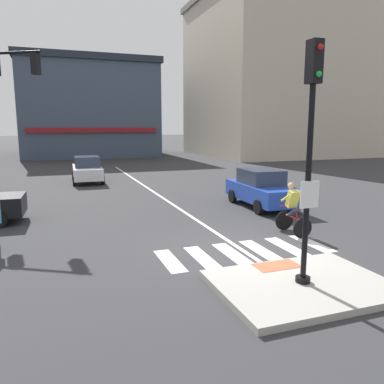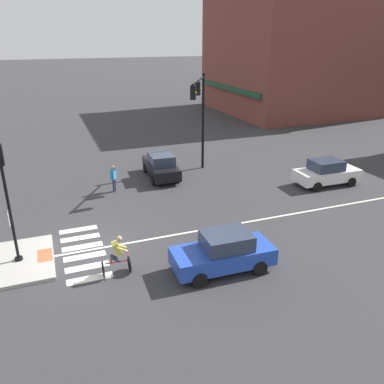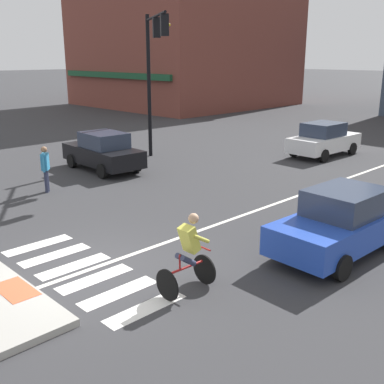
{
  "view_description": "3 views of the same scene",
  "coord_description": "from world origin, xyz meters",
  "px_view_note": "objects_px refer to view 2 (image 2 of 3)",
  "views": [
    {
      "loc": [
        -4.89,
        -9.23,
        3.48
      ],
      "look_at": [
        0.26,
        5.12,
        0.84
      ],
      "focal_mm": 35.47,
      "sensor_mm": 36.0,
      "label": 1
    },
    {
      "loc": [
        15.94,
        -0.98,
        8.98
      ],
      "look_at": [
        -1.13,
        5.48,
        1.63
      ],
      "focal_mm": 36.86,
      "sensor_mm": 36.0,
      "label": 2
    },
    {
      "loc": [
        8.73,
        -5.15,
        4.75
      ],
      "look_at": [
        -0.39,
        3.72,
        1.06
      ],
      "focal_mm": 44.0,
      "sensor_mm": 36.0,
      "label": 3
    }
  ],
  "objects_px": {
    "signal_pole": "(6,194)",
    "car_blue_eastbound_mid": "(224,252)",
    "car_white_westbound_distant": "(327,173)",
    "cyclist": "(117,255)",
    "traffic_light_mast": "(200,108)",
    "car_black_cross_left": "(161,166)",
    "pedestrian_at_curb_left": "(114,176)"
  },
  "relations": [
    {
      "from": "signal_pole",
      "to": "car_black_cross_left",
      "type": "bearing_deg",
      "value": 133.09
    },
    {
      "from": "traffic_light_mast",
      "to": "car_black_cross_left",
      "type": "distance_m",
      "value": 4.59
    },
    {
      "from": "traffic_light_mast",
      "to": "pedestrian_at_curb_left",
      "type": "relative_size",
      "value": 3.93
    },
    {
      "from": "signal_pole",
      "to": "pedestrian_at_curb_left",
      "type": "bearing_deg",
      "value": 141.76
    },
    {
      "from": "signal_pole",
      "to": "traffic_light_mast",
      "type": "distance_m",
      "value": 13.86
    },
    {
      "from": "signal_pole",
      "to": "car_white_westbound_distant",
      "type": "distance_m",
      "value": 18.49
    },
    {
      "from": "traffic_light_mast",
      "to": "car_blue_eastbound_mid",
      "type": "distance_m",
      "value": 12.44
    },
    {
      "from": "signal_pole",
      "to": "car_blue_eastbound_mid",
      "type": "distance_m",
      "value": 8.89
    },
    {
      "from": "traffic_light_mast",
      "to": "cyclist",
      "type": "height_order",
      "value": "traffic_light_mast"
    },
    {
      "from": "cyclist",
      "to": "traffic_light_mast",
      "type": "bearing_deg",
      "value": 143.24
    },
    {
      "from": "traffic_light_mast",
      "to": "car_black_cross_left",
      "type": "bearing_deg",
      "value": -95.27
    },
    {
      "from": "signal_pole",
      "to": "car_white_westbound_distant",
      "type": "height_order",
      "value": "signal_pole"
    },
    {
      "from": "pedestrian_at_curb_left",
      "to": "cyclist",
      "type": "bearing_deg",
      "value": -9.42
    },
    {
      "from": "traffic_light_mast",
      "to": "pedestrian_at_curb_left",
      "type": "distance_m",
      "value": 7.15
    },
    {
      "from": "traffic_light_mast",
      "to": "car_blue_eastbound_mid",
      "type": "xyz_separation_m",
      "value": [
        11.35,
        -3.51,
        -3.72
      ]
    },
    {
      "from": "traffic_light_mast",
      "to": "car_blue_eastbound_mid",
      "type": "height_order",
      "value": "traffic_light_mast"
    },
    {
      "from": "car_white_westbound_distant",
      "to": "car_black_cross_left",
      "type": "bearing_deg",
      "value": -118.04
    },
    {
      "from": "cyclist",
      "to": "car_white_westbound_distant",
      "type": "bearing_deg",
      "value": 110.54
    },
    {
      "from": "car_black_cross_left",
      "to": "signal_pole",
      "type": "bearing_deg",
      "value": -46.91
    },
    {
      "from": "cyclist",
      "to": "pedestrian_at_curb_left",
      "type": "xyz_separation_m",
      "value": [
        -8.94,
        1.48,
        0.11
      ]
    },
    {
      "from": "signal_pole",
      "to": "car_white_westbound_distant",
      "type": "bearing_deg",
      "value": 99.68
    },
    {
      "from": "car_blue_eastbound_mid",
      "to": "car_black_cross_left",
      "type": "bearing_deg",
      "value": 175.91
    },
    {
      "from": "signal_pole",
      "to": "car_blue_eastbound_mid",
      "type": "height_order",
      "value": "signal_pole"
    },
    {
      "from": "traffic_light_mast",
      "to": "cyclist",
      "type": "bearing_deg",
      "value": -36.76
    },
    {
      "from": "car_white_westbound_distant",
      "to": "cyclist",
      "type": "distance_m",
      "value": 15.29
    },
    {
      "from": "signal_pole",
      "to": "car_black_cross_left",
      "type": "height_order",
      "value": "signal_pole"
    },
    {
      "from": "car_white_westbound_distant",
      "to": "car_blue_eastbound_mid",
      "type": "xyz_separation_m",
      "value": [
        6.57,
        -10.25,
        0.0
      ]
    },
    {
      "from": "car_white_westbound_distant",
      "to": "cyclist",
      "type": "relative_size",
      "value": 2.47
    },
    {
      "from": "cyclist",
      "to": "car_black_cross_left",
      "type": "bearing_deg",
      "value": 154.76
    },
    {
      "from": "traffic_light_mast",
      "to": "car_white_westbound_distant",
      "type": "distance_m",
      "value": 9.06
    },
    {
      "from": "car_black_cross_left",
      "to": "pedestrian_at_curb_left",
      "type": "relative_size",
      "value": 2.5
    },
    {
      "from": "car_black_cross_left",
      "to": "cyclist",
      "type": "bearing_deg",
      "value": -25.24
    }
  ]
}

